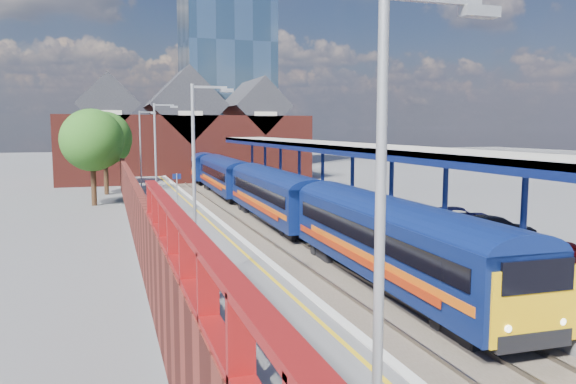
% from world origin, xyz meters
% --- Properties ---
extents(ground, '(240.00, 240.00, 0.00)m').
position_xyz_m(ground, '(0.00, 30.00, 0.00)').
color(ground, '#5B5B5E').
rests_on(ground, ground).
extents(ballast_bed, '(6.00, 76.00, 0.06)m').
position_xyz_m(ballast_bed, '(0.00, 20.00, 0.03)').
color(ballast_bed, '#473D33').
rests_on(ballast_bed, ground).
extents(rails, '(4.51, 76.00, 0.14)m').
position_xyz_m(rails, '(0.00, 20.00, 0.12)').
color(rails, slate).
rests_on(rails, ground).
extents(left_platform, '(5.00, 76.00, 1.00)m').
position_xyz_m(left_platform, '(-5.50, 20.00, 0.50)').
color(left_platform, '#565659').
rests_on(left_platform, ground).
extents(right_platform, '(6.00, 76.00, 1.00)m').
position_xyz_m(right_platform, '(6.00, 20.00, 0.50)').
color(right_platform, '#565659').
rests_on(right_platform, ground).
extents(coping_left, '(0.30, 76.00, 0.05)m').
position_xyz_m(coping_left, '(-3.15, 20.00, 1.02)').
color(coping_left, silver).
rests_on(coping_left, left_platform).
extents(coping_right, '(0.30, 76.00, 0.05)m').
position_xyz_m(coping_right, '(3.15, 20.00, 1.02)').
color(coping_right, silver).
rests_on(coping_right, right_platform).
extents(yellow_line, '(0.14, 76.00, 0.01)m').
position_xyz_m(yellow_line, '(-3.75, 20.00, 1.01)').
color(yellow_line, yellow).
rests_on(yellow_line, left_platform).
extents(train, '(3.21, 65.96, 3.45)m').
position_xyz_m(train, '(1.49, 31.16, 2.12)').
color(train, '#0B1A50').
rests_on(train, ground).
extents(canopy, '(4.50, 52.00, 4.48)m').
position_xyz_m(canopy, '(5.48, 21.95, 5.25)').
color(canopy, '#0E1A54').
rests_on(canopy, right_platform).
extents(lamp_post_a, '(1.48, 0.18, 7.00)m').
position_xyz_m(lamp_post_a, '(-6.36, -8.00, 4.99)').
color(lamp_post_a, '#A5A8AA').
rests_on(lamp_post_a, left_platform).
extents(lamp_post_b, '(1.48, 0.18, 7.00)m').
position_xyz_m(lamp_post_b, '(-6.36, 6.00, 4.99)').
color(lamp_post_b, '#A5A8AA').
rests_on(lamp_post_b, left_platform).
extents(lamp_post_c, '(1.48, 0.18, 7.00)m').
position_xyz_m(lamp_post_c, '(-6.36, 22.00, 4.99)').
color(lamp_post_c, '#A5A8AA').
rests_on(lamp_post_c, left_platform).
extents(lamp_post_d, '(1.48, 0.18, 7.00)m').
position_xyz_m(lamp_post_d, '(-6.36, 38.00, 4.99)').
color(lamp_post_d, '#A5A8AA').
rests_on(lamp_post_d, left_platform).
extents(platform_sign, '(0.55, 0.08, 2.50)m').
position_xyz_m(platform_sign, '(-5.00, 24.00, 2.69)').
color(platform_sign, '#A5A8AA').
rests_on(platform_sign, left_platform).
extents(brick_wall, '(0.35, 50.00, 3.86)m').
position_xyz_m(brick_wall, '(-8.10, 13.54, 2.45)').
color(brick_wall, maroon).
rests_on(brick_wall, left_platform).
extents(station_building, '(30.00, 12.12, 13.78)m').
position_xyz_m(station_building, '(0.00, 58.00, 5.45)').
color(station_building, maroon).
rests_on(station_building, ground).
extents(glass_tower, '(14.20, 14.20, 40.30)m').
position_xyz_m(glass_tower, '(10.00, 80.00, 20.20)').
color(glass_tower, '#47657A').
rests_on(glass_tower, ground).
extents(tree_near, '(5.20, 5.20, 8.10)m').
position_xyz_m(tree_near, '(-10.35, 35.91, 5.35)').
color(tree_near, '#382314').
rests_on(tree_near, ground).
extents(tree_far, '(5.20, 5.20, 8.10)m').
position_xyz_m(tree_far, '(-9.35, 43.91, 5.35)').
color(tree_far, '#382314').
rests_on(tree_far, ground).
extents(parked_car_red, '(4.15, 2.99, 1.31)m').
position_xyz_m(parked_car_red, '(6.97, 2.91, 1.66)').
color(parked_car_red, '#9C0D0D').
rests_on(parked_car_red, right_platform).
extents(parked_car_dark, '(4.97, 2.41, 1.39)m').
position_xyz_m(parked_car_dark, '(7.88, 8.37, 1.70)').
color(parked_car_dark, black).
rests_on(parked_car_dark, right_platform).
extents(parked_car_blue, '(5.08, 3.63, 1.29)m').
position_xyz_m(parked_car_blue, '(8.50, 11.85, 1.64)').
color(parked_car_blue, navy).
rests_on(parked_car_blue, right_platform).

